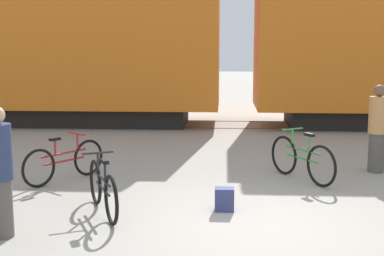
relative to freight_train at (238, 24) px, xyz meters
name	(u,v)px	position (x,y,z in m)	size (l,w,h in m)	color
ground_plane	(251,227)	(0.00, -9.09, -2.98)	(80.00, 80.00, 0.00)	gray
freight_train	(238,24)	(0.00, 0.00, 0.00)	(25.57, 2.83, 5.62)	black
rail_near	(237,128)	(0.00, -0.72, -2.97)	(37.57, 0.07, 0.01)	#4C4238
rail_far	(236,121)	(0.00, 0.72, -2.97)	(37.57, 0.07, 0.01)	#4C4238
bicycle_green	(302,159)	(1.01, -6.54, -2.60)	(0.96, 1.50, 0.90)	black
bicycle_maroon	(65,161)	(-3.17, -6.86, -2.62)	(1.05, 1.47, 0.83)	black
bicycle_black	(103,189)	(-2.08, -8.64, -2.61)	(0.77, 1.55, 0.85)	black
person_in_tan	(378,129)	(2.51, -5.82, -2.15)	(0.35, 0.35, 1.66)	#514C47
backpack	(224,199)	(-0.35, -8.39, -2.81)	(0.28, 0.20, 0.34)	navy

